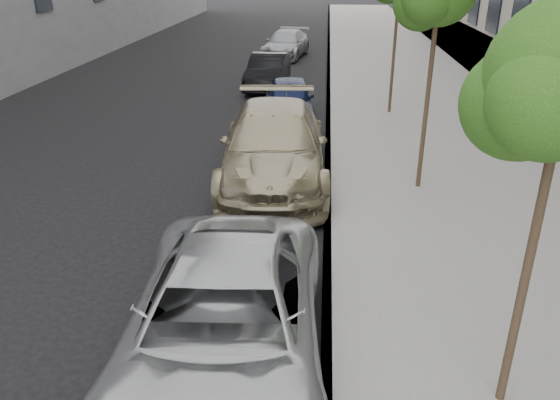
# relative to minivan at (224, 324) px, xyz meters

# --- Properties ---
(sidewalk) EXTENTS (6.40, 72.00, 0.14)m
(sidewalk) POSITION_rel_minivan_xyz_m (4.40, 22.15, -0.66)
(sidewalk) COLOR gray
(sidewalk) RESTS_ON ground
(curb) EXTENTS (0.15, 72.00, 0.14)m
(curb) POSITION_rel_minivan_xyz_m (1.28, 22.15, -0.66)
(curb) COLOR #9E9B93
(curb) RESTS_ON ground
(minivan) EXTENTS (2.68, 5.36, 1.46)m
(minivan) POSITION_rel_minivan_xyz_m (0.00, 0.00, 0.00)
(minivan) COLOR #ADAFB2
(minivan) RESTS_ON ground
(suv) EXTENTS (2.76, 6.03, 1.71)m
(suv) POSITION_rel_minivan_xyz_m (0.00, 6.62, 0.13)
(suv) COLOR tan
(suv) RESTS_ON ground
(sedan_blue) EXTENTS (1.86, 3.93, 1.30)m
(sedan_blue) POSITION_rel_minivan_xyz_m (0.00, 12.07, -0.08)
(sedan_blue) COLOR #101838
(sedan_blue) RESTS_ON ground
(sedan_black) EXTENTS (1.61, 4.08, 1.32)m
(sedan_black) POSITION_rel_minivan_xyz_m (-1.17, 16.58, -0.07)
(sedan_black) COLOR black
(sedan_black) RESTS_ON ground
(sedan_rear) EXTENTS (2.58, 4.92, 1.36)m
(sedan_rear) POSITION_rel_minivan_xyz_m (-0.99, 24.10, -0.05)
(sedan_rear) COLOR gray
(sedan_rear) RESTS_ON ground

